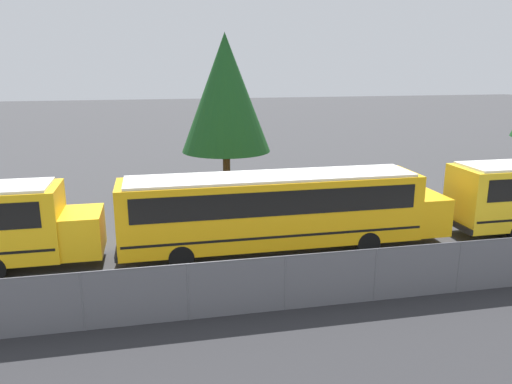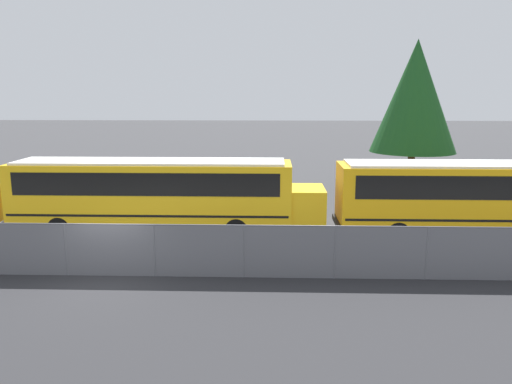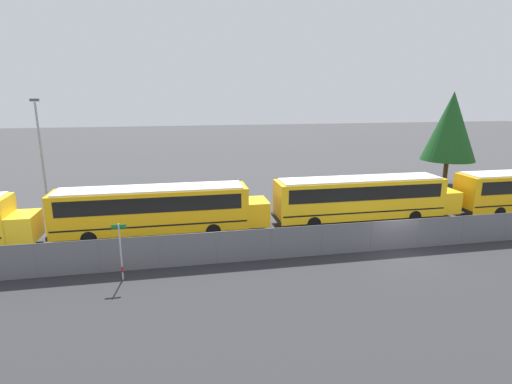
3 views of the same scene
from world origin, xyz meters
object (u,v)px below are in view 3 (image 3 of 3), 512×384
school_bus_3 (363,196)px  light_pole (41,153)px  school_bus_2 (157,207)px  tree_0 (451,126)px  street_sign (121,250)px

school_bus_3 → light_pole: (-23.18, 6.37, 2.84)m
light_pole → school_bus_3: bearing=-15.4°
school_bus_2 → tree_0: tree_0 is taller
school_bus_3 → tree_0: tree_0 is taller
tree_0 → school_bus_3: bearing=-144.9°
school_bus_3 → street_sign: bearing=-158.2°
light_pole → street_sign: bearing=-61.1°
school_bus_2 → school_bus_3: (14.56, 0.20, 0.00)m
school_bus_2 → street_sign: 6.43m
light_pole → school_bus_2: bearing=-37.4°
school_bus_3 → tree_0: (13.73, 9.66, 4.04)m
school_bus_2 → tree_0: size_ratio=1.48×
street_sign → tree_0: (29.82, 16.09, 4.42)m
school_bus_2 → tree_0: (28.29, 9.87, 4.04)m
street_sign → school_bus_2: bearing=76.2°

